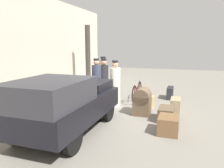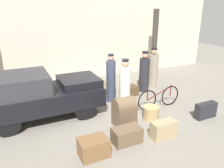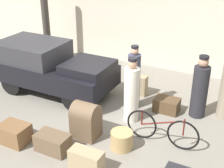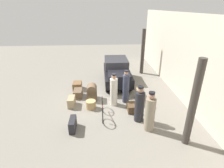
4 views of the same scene
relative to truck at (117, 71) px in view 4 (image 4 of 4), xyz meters
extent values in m
plane|color=gray|center=(2.14, -0.68, -0.84)|extent=(30.00, 30.00, 0.00)
cube|color=beige|center=(2.14, 3.39, 1.41)|extent=(16.00, 0.15, 4.50)
cylinder|color=#38332D|center=(-1.74, 2.09, 0.83)|extent=(0.27, 0.27, 3.33)
cylinder|color=#38332D|center=(5.89, 2.09, 0.83)|extent=(0.27, 0.27, 3.33)
cylinder|color=black|center=(1.28, 0.75, -0.49)|extent=(0.70, 0.12, 0.70)
cylinder|color=black|center=(1.28, -0.75, -0.49)|extent=(0.70, 0.12, 0.70)
cylinder|color=black|center=(-0.95, 0.75, -0.49)|extent=(0.70, 0.12, 0.70)
cylinder|color=black|center=(-0.95, -0.75, -0.49)|extent=(0.70, 0.12, 0.70)
cube|color=black|center=(0.16, 0.00, -0.19)|extent=(3.61, 1.66, 0.56)
cube|color=#2D2D33|center=(-0.65, 0.00, 0.38)|extent=(1.98, 1.52, 0.58)
cube|color=black|center=(1.33, 0.00, 0.22)|extent=(1.26, 1.29, 0.25)
torus|color=black|center=(4.40, -1.04, -0.47)|extent=(0.74, 0.04, 0.74)
torus|color=black|center=(3.41, -1.04, -0.47)|extent=(0.74, 0.04, 0.74)
cylinder|color=#591914|center=(3.91, -1.04, -0.29)|extent=(1.00, 0.04, 0.40)
cylinder|color=#591914|center=(3.41, -1.04, -0.28)|extent=(0.04, 0.04, 0.38)
cylinder|color=#591914|center=(4.40, -1.04, -0.26)|extent=(0.04, 0.04, 0.42)
cylinder|color=tan|center=(3.17, -1.62, -0.63)|extent=(0.51, 0.51, 0.42)
cylinder|color=#232328|center=(4.35, 0.60, -0.14)|extent=(0.42, 0.42, 1.41)
sphere|color=tan|center=(4.35, 0.60, 0.69)|extent=(0.26, 0.26, 0.26)
cylinder|color=black|center=(4.35, 0.60, 0.83)|extent=(0.25, 0.25, 0.07)
cylinder|color=gray|center=(5.01, 0.88, -0.11)|extent=(0.42, 0.42, 1.46)
sphere|color=tan|center=(5.01, 0.88, 0.75)|extent=(0.26, 0.26, 0.26)
cylinder|color=black|center=(5.01, 0.88, 0.88)|extent=(0.24, 0.24, 0.07)
cylinder|color=silver|center=(2.87, -0.43, -0.11)|extent=(0.39, 0.39, 1.46)
sphere|color=tan|center=(2.87, -0.43, 0.74)|extent=(0.24, 0.24, 0.24)
cylinder|color=black|center=(2.87, -0.43, 0.86)|extent=(0.23, 0.23, 0.07)
cylinder|color=#33384C|center=(2.64, 0.23, -0.06)|extent=(0.34, 0.34, 1.56)
sphere|color=tan|center=(2.64, 0.23, 0.83)|extent=(0.21, 0.21, 0.21)
cylinder|color=black|center=(2.64, 0.23, 0.94)|extent=(0.20, 0.20, 0.06)
cube|color=brown|center=(1.84, -2.41, -0.63)|extent=(0.76, 0.46, 0.42)
cube|color=#9E8966|center=(2.39, 1.01, -0.53)|extent=(0.66, 0.28, 0.62)
cube|color=brown|center=(0.85, -2.56, -0.61)|extent=(0.68, 0.52, 0.46)
cube|color=#232328|center=(4.81, -2.31, -0.59)|extent=(0.75, 0.25, 0.50)
cube|color=#9E8966|center=(2.86, -2.64, -0.60)|extent=(0.70, 0.33, 0.48)
cube|color=#4C3823|center=(3.55, 0.43, -0.65)|extent=(0.67, 0.47, 0.38)
cube|color=brown|center=(2.21, -1.59, -0.53)|extent=(0.61, 0.54, 0.63)
cylinder|color=brown|center=(2.21, -1.59, -0.21)|extent=(0.61, 0.54, 0.54)
camera|label=1|loc=(-4.78, -2.92, 1.44)|focal=35.00mm
camera|label=2|loc=(-0.65, -6.72, 2.53)|focal=35.00mm
camera|label=3|loc=(5.64, -6.89, 3.54)|focal=50.00mm
camera|label=4|loc=(10.90, -1.07, 3.94)|focal=28.00mm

